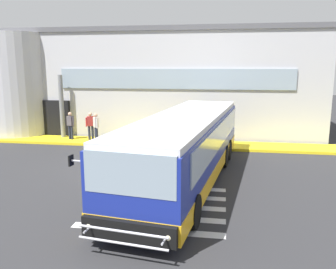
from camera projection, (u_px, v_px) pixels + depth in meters
The scene contains 10 objects.
ground_plane at pixel (133, 167), 15.92m from camera, with size 80.00×90.00×0.02m, color #2B2B2D.
bay_paint_stripes at pixel (159, 205), 11.53m from camera, with size 4.40×3.96×0.01m.
terminal_building at pixel (162, 81), 26.60m from camera, with size 21.97×13.80×6.91m.
boarding_curb at pixel (154, 143), 20.55m from camera, with size 24.17×2.00×0.15m, color yellow.
entry_support_column at pixel (62, 106), 21.68m from camera, with size 0.28×0.28×3.88m, color slate.
bus_main_foreground at pixel (186, 149), 13.68m from camera, with size 4.47×12.16×2.70m.
passenger_near_column at pixel (70, 124), 21.15m from camera, with size 0.56×0.34×1.68m.
passenger_by_doorway at pixel (91, 124), 21.07m from camera, with size 0.52×0.49×1.68m.
passenger_at_curb_edge at pixel (96, 126), 20.58m from camera, with size 0.41×0.48×1.68m.
safety_bollard_yellow at pixel (208, 143), 18.81m from camera, with size 0.18×0.18×0.90m, color yellow.
Camera 1 is at (4.03, -14.88, 4.53)m, focal length 37.20 mm.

